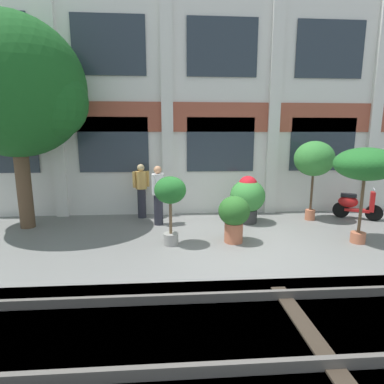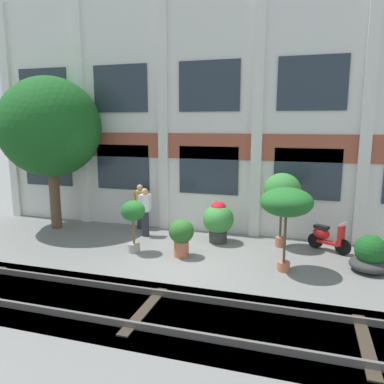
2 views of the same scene
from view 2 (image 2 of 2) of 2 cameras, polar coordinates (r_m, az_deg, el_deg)
ground_plane at (r=11.12m, az=-1.38°, el=-10.11°), size 80.00×80.00×0.00m
apartment_facade at (r=13.47m, az=2.86°, el=11.93°), size 17.17×0.64×8.56m
rail_tracks at (r=8.51m, az=-8.38°, el=-18.05°), size 24.81×2.80×0.43m
broadleaf_tree at (r=14.64m, az=-20.78°, el=8.81°), size 3.82×3.63×5.56m
potted_plant_low_pan at (r=12.02m, az=13.56°, el=0.21°), size 1.15×1.15×2.38m
potted_plant_wide_bowl at (r=11.15m, az=25.50°, el=-8.82°), size 1.03×1.03×1.01m
potted_plant_terracotta_small at (r=10.02m, az=14.20°, el=-1.70°), size 1.38×1.38×2.27m
potted_plant_glazed_jar at (r=12.38m, az=4.02°, el=-4.21°), size 1.02×1.02×1.39m
potted_plant_fluted_column at (r=11.09m, az=-1.63°, el=-6.51°), size 0.75×0.75×1.13m
potted_plant_tall_urn at (r=11.44m, az=-8.96°, el=-3.38°), size 0.73×0.73×1.62m
scooter_second_parked at (r=12.36m, az=19.89°, el=-6.49°), size 1.24×0.81×0.98m
resident_by_doorway at (r=13.11m, az=-7.17°, el=-2.82°), size 0.34×0.46×1.70m
resident_watching_tracks at (r=14.04m, az=-7.89°, el=-1.99°), size 0.50×0.34×1.68m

